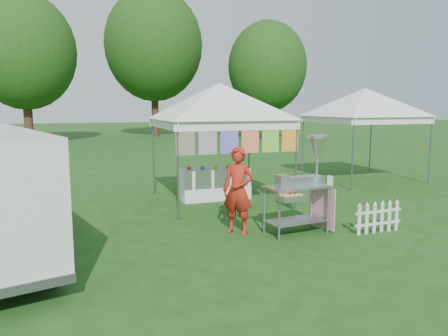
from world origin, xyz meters
name	(u,v)px	position (x,y,z in m)	size (l,w,h in m)	color
ground	(281,240)	(0.00, 0.00, 0.00)	(120.00, 120.00, 0.00)	#1B4313
canopy_main	(219,83)	(0.00, 3.49, 2.99)	(4.24, 4.24, 3.45)	#59595E
canopy_right	(365,88)	(5.50, 5.00, 2.99)	(4.24, 4.24, 3.45)	#59595E
tree_left	(24,52)	(-6.00, 24.00, 5.83)	(6.40, 6.40, 9.53)	#3E2216
tree_mid	(154,45)	(3.00, 28.00, 7.14)	(7.60, 7.60, 11.52)	#3E2216
tree_right	(267,67)	(10.00, 22.00, 5.18)	(5.60, 5.60, 8.42)	#3E2216
donut_cart	(306,176)	(0.65, 0.30, 1.10)	(1.35, 1.07, 1.87)	gray
vendor	(238,190)	(-0.59, 0.68, 0.83)	(0.61, 0.40, 1.67)	#A42114
picket_fence	(378,218)	(1.96, -0.21, 0.29)	(1.08, 0.06, 0.56)	silver
display_table	(215,184)	(-0.03, 3.79, 0.40)	(1.80, 0.70, 0.81)	white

